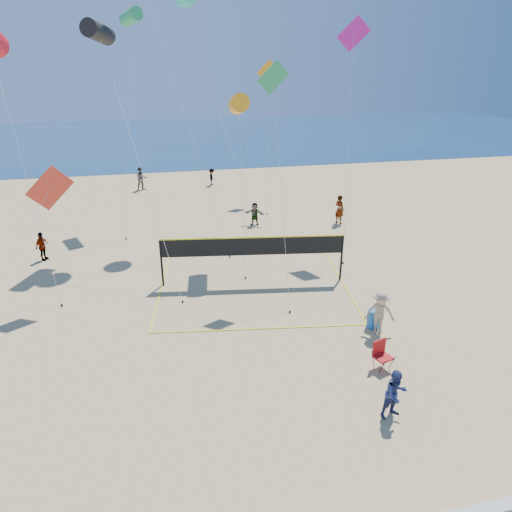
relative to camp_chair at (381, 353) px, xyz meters
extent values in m
plane|color=tan|center=(-5.32, -3.02, -0.59)|extent=(120.00, 120.00, 0.00)
cube|color=navy|center=(-5.32, 58.98, -0.58)|extent=(140.00, 50.00, 0.03)
imported|color=navy|center=(-0.74, -2.27, 0.20)|extent=(0.85, 0.71, 1.58)
imported|color=tan|center=(0.98, 2.08, 0.31)|extent=(1.31, 1.01, 1.79)
imported|color=gray|center=(-13.23, 12.87, 0.19)|extent=(0.77, 0.99, 1.57)
imported|color=gray|center=(-0.80, 16.13, 0.16)|extent=(1.42, 1.07, 1.49)
imported|color=gray|center=(4.73, 15.12, 0.38)|extent=(0.73, 0.84, 1.93)
imported|color=gray|center=(-8.04, 27.29, 0.36)|extent=(1.10, 0.96, 1.91)
imported|color=gray|center=(-2.03, 27.65, 0.14)|extent=(0.73, 1.03, 1.45)
cube|color=#B31415|center=(0.03, -0.10, -0.13)|extent=(0.69, 0.65, 0.06)
cube|color=#B31415|center=(-0.04, 0.12, 0.18)|extent=(0.55, 0.21, 0.56)
cylinder|color=black|center=(-0.13, -0.36, -0.33)|extent=(0.11, 0.28, 0.73)
cylinder|color=black|center=(-0.25, 0.03, -0.33)|extent=(0.11, 0.28, 0.73)
cylinder|color=black|center=(0.31, -0.23, -0.33)|extent=(0.11, 0.28, 0.73)
cylinder|color=black|center=(0.19, 0.16, -0.33)|extent=(0.11, 0.28, 0.73)
cylinder|color=#1B64B2|center=(0.98, 2.51, -0.20)|extent=(0.63, 0.63, 0.77)
cylinder|color=black|center=(-7.07, 8.26, 0.56)|extent=(0.10, 0.10, 2.29)
cylinder|color=black|center=(1.41, 6.94, 0.56)|extent=(0.10, 0.10, 2.29)
cube|color=black|center=(-2.83, 7.60, 1.27)|extent=(8.49, 1.34, 0.86)
cube|color=yellow|center=(-2.83, 7.60, 1.73)|extent=(8.49, 1.35, 0.06)
cube|color=yellow|center=(-3.49, 3.36, -0.58)|extent=(8.69, 1.40, 0.02)
cube|color=yellow|center=(-2.17, 11.84, -0.58)|extent=(8.69, 1.40, 0.02)
cylinder|color=silver|center=(-12.49, 9.42, 4.83)|extent=(2.03, 4.61, 10.74)
cylinder|color=black|center=(-11.48, 7.13, -0.54)|extent=(0.08, 0.08, 0.10)
cylinder|color=black|center=(-9.25, 15.62, 10.76)|extent=(1.69, 2.43, 1.22)
cylinder|color=silver|center=(-7.78, 10.95, 5.11)|extent=(2.95, 9.36, 11.30)
cylinder|color=black|center=(-6.31, 6.28, -0.54)|extent=(0.08, 0.08, 0.10)
cylinder|color=#FFA319|center=(-2.64, 11.60, 7.37)|extent=(1.10, 2.23, 1.18)
cylinder|color=silver|center=(-2.87, 9.84, 3.41)|extent=(0.48, 3.53, 7.92)
cylinder|color=black|center=(-3.10, 8.09, -0.54)|extent=(0.08, 0.08, 0.10)
cube|color=red|center=(-11.35, 8.19, 4.41)|extent=(1.93, 0.44, 1.94)
cylinder|color=silver|center=(-12.75, 4.36, 1.93)|extent=(2.81, 7.68, 4.96)
cube|color=#2BA461|center=(-1.73, 8.38, 8.66)|extent=(1.47, 0.22, 1.45)
cylinder|color=silver|center=(-1.84, 6.36, 4.06)|extent=(0.22, 4.06, 9.20)
cylinder|color=black|center=(-1.94, 4.34, -0.54)|extent=(0.08, 0.08, 0.10)
cube|color=#BC199F|center=(3.91, 13.07, 10.71)|extent=(1.59, 0.88, 1.77)
cylinder|color=silver|center=(3.12, 10.89, 5.08)|extent=(1.59, 4.37, 11.25)
cylinder|color=black|center=(2.33, 8.71, -0.54)|extent=(0.08, 0.08, 0.10)
cylinder|color=silver|center=(-5.20, 13.96, 6.85)|extent=(3.66, 6.10, 14.78)
cylinder|color=black|center=(-3.38, 10.92, -0.54)|extent=(0.08, 0.08, 0.10)
cylinder|color=silver|center=(-3.01, 14.51, 6.15)|extent=(3.05, 5.65, 13.38)
cylinder|color=black|center=(-1.49, 11.69, -0.54)|extent=(0.08, 0.08, 0.10)
cylinder|color=#2BA461|center=(-7.58, 20.96, 11.97)|extent=(1.56, 2.13, 1.07)
cylinder|color=silver|center=(-8.30, 18.04, 5.71)|extent=(1.44, 5.85, 12.51)
cylinder|color=black|center=(-9.01, 15.13, -0.54)|extent=(0.08, 0.08, 0.10)
cube|color=#FFA319|center=(1.95, 23.94, 8.81)|extent=(1.64, 0.28, 1.63)
cylinder|color=silver|center=(1.27, 21.04, 4.13)|extent=(1.38, 5.81, 9.35)
cylinder|color=black|center=(0.59, 18.14, -0.54)|extent=(0.08, 0.08, 0.10)
camera|label=1|loc=(-7.15, -11.87, 9.07)|focal=32.00mm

